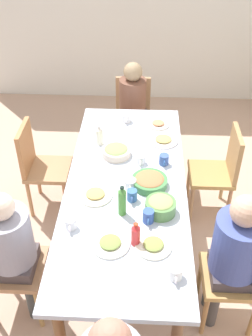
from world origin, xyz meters
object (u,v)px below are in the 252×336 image
(cup_0, at_px, (148,216))
(cup_7, at_px, (164,160))
(chair_4, at_px, (133,114))
(cup_4, at_px, (175,273))
(person_4, at_px, (133,104))
(bowl_1, at_px, (116,151))
(dining_table, at_px, (126,191))
(plate_1, at_px, (163,140))
(bottle_1, at_px, (100,135))
(chair_2, at_px, (243,270))
(plate_2, at_px, (158,124))
(cup_3, at_px, (126,118))
(person_3, at_px, (12,245))
(chair_1, at_px, (39,163))
(cup_2, at_px, (141,160))
(cup_1, at_px, (132,195))
(plate_3, at_px, (95,195))
(cup_5, at_px, (71,224))
(bowl_0, at_px, (161,206))
(chair_3, at_px, (3,261))
(chair_0, at_px, (221,169))
(cup_6, at_px, (130,184))
(person_2, at_px, (235,250))
(bottle_0, at_px, (136,235))
(bottle_2, at_px, (122,201))
(bowl_2, at_px, (150,181))
(plate_4, at_px, (153,245))

(cup_0, bearing_deg, cup_7, 169.40)
(chair_4, relative_size, cup_7, 7.91)
(cup_4, bearing_deg, person_4, -171.70)
(bowl_1, bearing_deg, dining_table, 15.34)
(plate_1, relative_size, cup_7, 2.27)
(bottle_1, bearing_deg, chair_2, 44.69)
(chair_2, distance_m, plate_2, 1.57)
(cup_3, bearing_deg, person_3, -25.36)
(plate_2, relative_size, cup_3, 1.69)
(chair_1, relative_size, cup_2, 7.79)
(plate_1, distance_m, cup_1, 0.82)
(cup_1, relative_size, cup_4, 0.89)
(plate_3, bearing_deg, cup_5, -21.50)
(person_4, xyz_separation_m, plate_2, (0.57, 0.26, 0.11))
(chair_4, height_order, cup_0, chair_4)
(chair_4, bearing_deg, bowl_0, 7.97)
(cup_5, bearing_deg, chair_3, -79.71)
(dining_table, relative_size, chair_1, 2.55)
(person_4, bearing_deg, chair_0, 44.22)
(dining_table, height_order, chair_0, chair_0)
(chair_4, relative_size, cup_1, 8.25)
(chair_0, distance_m, cup_3, 0.99)
(bowl_1, xyz_separation_m, cup_7, (0.11, 0.40, 0.00))
(bowl_0, distance_m, cup_7, 0.57)
(bottle_1, bearing_deg, cup_1, 23.20)
(cup_1, distance_m, cup_6, 0.14)
(plate_3, height_order, bowl_1, bowl_1)
(bowl_0, bearing_deg, chair_4, -172.03)
(chair_4, xyz_separation_m, plate_1, (0.93, 0.30, 0.28))
(chair_0, bearing_deg, bowl_0, -33.58)
(chair_2, relative_size, plate_1, 3.49)
(person_3, relative_size, person_4, 0.99)
(cup_1, bearing_deg, dining_table, -164.10)
(plate_3, height_order, bottle_1, bottle_1)
(bottle_1, bearing_deg, cup_2, 53.69)
(plate_2, bearing_deg, bowl_0, -0.15)
(chair_0, bearing_deg, plate_1, -92.11)
(bowl_0, relative_size, cup_6, 1.74)
(person_3, distance_m, bowl_0, 1.05)
(person_2, height_order, person_3, person_2)
(cup_1, bearing_deg, plate_3, -96.12)
(cup_6, bearing_deg, cup_5, -41.12)
(dining_table, distance_m, person_4, 1.44)
(chair_4, bearing_deg, cup_5, -9.81)
(bottle_0, bearing_deg, bowl_1, -168.82)
(chair_0, height_order, bottle_2, bottle_2)
(plate_2, xyz_separation_m, bowl_2, (0.87, -0.08, 0.03))
(chair_3, relative_size, cup_1, 8.25)
(chair_4, bearing_deg, dining_table, 0.00)
(plate_4, relative_size, cup_3, 1.98)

